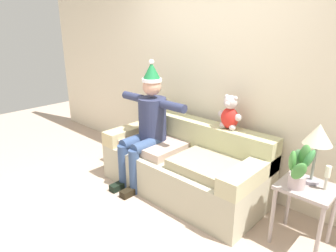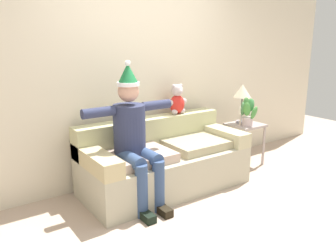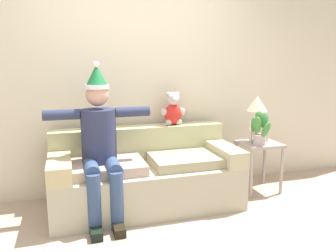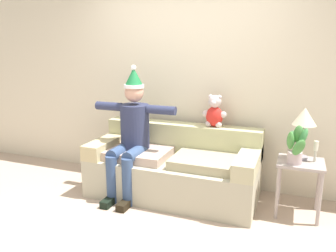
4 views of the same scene
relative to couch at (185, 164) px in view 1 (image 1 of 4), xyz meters
The scene contains 10 objects.
ground_plane 1.08m from the couch, 90.00° to the right, with size 10.00×10.00×0.00m, color tan.
back_wall 1.15m from the couch, 90.00° to the left, with size 7.00×0.10×2.70m, color beige.
couch is the anchor object (origin of this frame).
person_seated 0.67m from the couch, 161.47° to the right, with size 1.02×0.77×1.52m.
teddy_bear 0.81m from the couch, 34.15° to the left, with size 0.29×0.17×0.38m.
side_table 1.38m from the couch, ahead, with size 0.45×0.42×0.59m.
table_lamp 1.54m from the couch, ahead, with size 0.24×0.24×0.54m.
potted_plant 1.39m from the couch, ahead, with size 0.24×0.25×0.38m.
candle_tall 1.32m from the couch, ahead, with size 0.04×0.04×0.26m.
candle_short 1.56m from the couch, ahead, with size 0.04×0.04×0.22m.
Camera 1 is at (2.07, -1.46, 1.92)m, focal length 32.23 mm.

